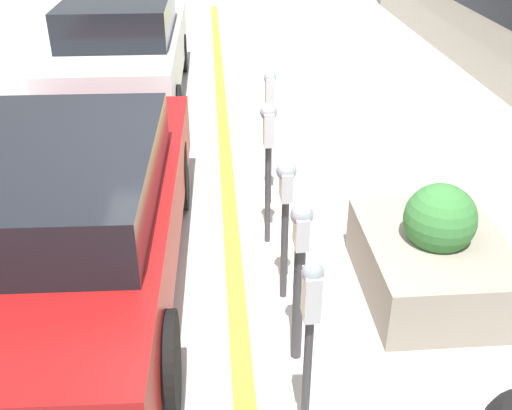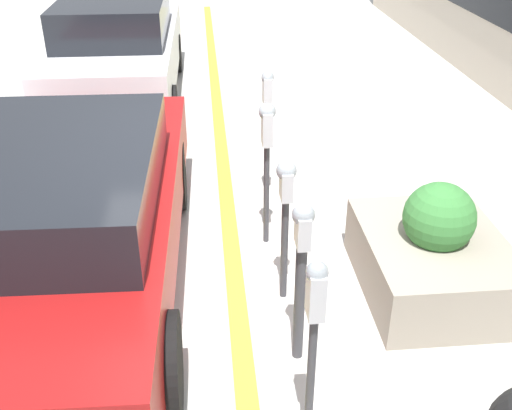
{
  "view_description": "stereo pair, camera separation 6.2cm",
  "coord_description": "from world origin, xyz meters",
  "px_view_note": "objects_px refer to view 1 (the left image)",
  "views": [
    {
      "loc": [
        -4.16,
        0.23,
        3.23
      ],
      "look_at": [
        0.0,
        -0.09,
        0.88
      ],
      "focal_mm": 42.0,
      "sensor_mm": 36.0,
      "label": 1
    },
    {
      "loc": [
        -4.15,
        0.29,
        3.23
      ],
      "look_at": [
        0.0,
        -0.09,
        0.88
      ],
      "focal_mm": 42.0,
      "sensor_mm": 36.0,
      "label": 2
    }
  ],
  "objects_px": {
    "parking_meter_nearest": "(310,323)",
    "planter_box": "(433,256)",
    "parking_meter_second": "(300,261)",
    "parked_car_rear": "(124,47)",
    "parking_meter_farthest": "(270,114)",
    "parking_meter_fourth": "(268,142)",
    "parking_meter_middle": "(286,200)",
    "parked_car_middle": "(54,214)"
  },
  "relations": [
    {
      "from": "parking_meter_nearest",
      "to": "planter_box",
      "type": "height_order",
      "value": "parking_meter_nearest"
    },
    {
      "from": "parking_meter_nearest",
      "to": "parking_meter_second",
      "type": "distance_m",
      "value": 0.86
    },
    {
      "from": "parking_meter_second",
      "to": "parked_car_rear",
      "type": "bearing_deg",
      "value": 17.47
    },
    {
      "from": "parking_meter_second",
      "to": "parking_meter_farthest",
      "type": "xyz_separation_m",
      "value": [
        2.39,
        -0.02,
        0.17
      ]
    },
    {
      "from": "parking_meter_second",
      "to": "parking_meter_fourth",
      "type": "bearing_deg",
      "value": 2.36
    },
    {
      "from": "parking_meter_nearest",
      "to": "planter_box",
      "type": "distance_m",
      "value": 2.17
    },
    {
      "from": "parked_car_rear",
      "to": "parking_meter_fourth",
      "type": "bearing_deg",
      "value": -156.73
    },
    {
      "from": "parking_meter_nearest",
      "to": "parking_meter_middle",
      "type": "height_order",
      "value": "parking_meter_nearest"
    },
    {
      "from": "parking_meter_middle",
      "to": "parking_meter_farthest",
      "type": "distance_m",
      "value": 1.66
    },
    {
      "from": "parking_meter_second",
      "to": "planter_box",
      "type": "distance_m",
      "value": 1.55
    },
    {
      "from": "planter_box",
      "to": "parked_car_middle",
      "type": "relative_size",
      "value": 0.33
    },
    {
      "from": "parking_meter_second",
      "to": "parking_meter_fourth",
      "type": "relative_size",
      "value": 0.92
    },
    {
      "from": "parking_meter_second",
      "to": "planter_box",
      "type": "relative_size",
      "value": 0.89
    },
    {
      "from": "parking_meter_second",
      "to": "parked_car_rear",
      "type": "height_order",
      "value": "parked_car_rear"
    },
    {
      "from": "parking_meter_farthest",
      "to": "parked_car_rear",
      "type": "xyz_separation_m",
      "value": [
        3.57,
        1.9,
        -0.2
      ]
    },
    {
      "from": "parking_meter_nearest",
      "to": "parking_meter_fourth",
      "type": "xyz_separation_m",
      "value": [
        2.46,
        -0.0,
        0.03
      ]
    },
    {
      "from": "parking_meter_nearest",
      "to": "parking_meter_farthest",
      "type": "height_order",
      "value": "parking_meter_farthest"
    },
    {
      "from": "parking_meter_nearest",
      "to": "parked_car_middle",
      "type": "relative_size",
      "value": 0.32
    },
    {
      "from": "planter_box",
      "to": "parked_car_middle",
      "type": "distance_m",
      "value": 3.19
    },
    {
      "from": "parking_meter_middle",
      "to": "planter_box",
      "type": "relative_size",
      "value": 0.87
    },
    {
      "from": "parking_meter_second",
      "to": "parking_meter_farthest",
      "type": "distance_m",
      "value": 2.4
    },
    {
      "from": "parked_car_middle",
      "to": "parked_car_rear",
      "type": "bearing_deg",
      "value": 1.3
    },
    {
      "from": "parked_car_rear",
      "to": "parking_meter_middle",
      "type": "bearing_deg",
      "value": -159.7
    },
    {
      "from": "parking_meter_nearest",
      "to": "parking_meter_second",
      "type": "xyz_separation_m",
      "value": [
        0.84,
        -0.07,
        -0.17
      ]
    },
    {
      "from": "parking_meter_fourth",
      "to": "parking_meter_farthest",
      "type": "relative_size",
      "value": 0.97
    },
    {
      "from": "planter_box",
      "to": "parked_car_rear",
      "type": "distance_m",
      "value": 6.13
    },
    {
      "from": "parked_car_rear",
      "to": "parking_meter_second",
      "type": "bearing_deg",
      "value": -161.87
    },
    {
      "from": "parking_meter_nearest",
      "to": "parked_car_middle",
      "type": "bearing_deg",
      "value": 45.26
    },
    {
      "from": "parked_car_middle",
      "to": "parked_car_rear",
      "type": "relative_size",
      "value": 0.98
    },
    {
      "from": "planter_box",
      "to": "parked_car_rear",
      "type": "bearing_deg",
      "value": 30.97
    },
    {
      "from": "parking_meter_nearest",
      "to": "parking_meter_fourth",
      "type": "bearing_deg",
      "value": -0.05
    },
    {
      "from": "parked_car_rear",
      "to": "planter_box",
      "type": "bearing_deg",
      "value": -148.36
    },
    {
      "from": "parking_meter_farthest",
      "to": "planter_box",
      "type": "xyz_separation_m",
      "value": [
        -1.67,
        -1.25,
        -0.69
      ]
    },
    {
      "from": "parking_meter_second",
      "to": "parked_car_rear",
      "type": "xyz_separation_m",
      "value": [
        5.96,
        1.87,
        -0.04
      ]
    },
    {
      "from": "parking_meter_second",
      "to": "parked_car_rear",
      "type": "relative_size",
      "value": 0.28
    },
    {
      "from": "parking_meter_nearest",
      "to": "parking_meter_fourth",
      "type": "relative_size",
      "value": 1.01
    },
    {
      "from": "planter_box",
      "to": "parking_meter_middle",
      "type": "bearing_deg",
      "value": 89.42
    },
    {
      "from": "parking_meter_middle",
      "to": "parking_meter_second",
      "type": "bearing_deg",
      "value": -179.13
    },
    {
      "from": "parking_meter_middle",
      "to": "parked_car_middle",
      "type": "xyz_separation_m",
      "value": [
        0.23,
        1.87,
        -0.17
      ]
    },
    {
      "from": "planter_box",
      "to": "parking_meter_second",
      "type": "bearing_deg",
      "value": 119.62
    },
    {
      "from": "parking_meter_second",
      "to": "parked_car_rear",
      "type": "distance_m",
      "value": 6.25
    },
    {
      "from": "parking_meter_middle",
      "to": "parking_meter_fourth",
      "type": "distance_m",
      "value": 0.89
    }
  ]
}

